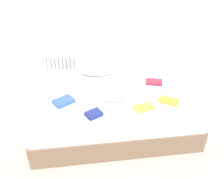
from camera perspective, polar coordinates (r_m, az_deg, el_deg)
ground_plane at (r=3.16m, az=0.12°, el=-7.97°), size 8.00×8.00×0.00m
back_wall at (r=3.86m, az=-2.72°, el=22.05°), size 6.00×0.10×2.80m
bed at (r=3.02m, az=0.12°, el=-4.29°), size 2.00×1.50×0.50m
radiator at (r=4.03m, az=-13.71°, el=5.74°), size 0.65×0.04×0.48m
pillow at (r=3.29m, az=-3.36°, el=4.99°), size 0.55×0.30×0.10m
textbook_orange at (r=2.73m, az=14.70°, el=-2.84°), size 0.28×0.26×0.02m
textbook_maroon at (r=3.10m, az=10.97°, el=1.96°), size 0.26×0.22×0.03m
textbook_yellow at (r=2.54m, az=8.36°, el=-4.67°), size 0.25×0.18×0.03m
textbook_pink at (r=2.68m, az=0.65°, el=-2.44°), size 0.25×0.21×0.03m
textbook_blue at (r=2.68m, az=-12.54°, el=-3.03°), size 0.29×0.27×0.04m
textbook_navy at (r=2.41m, az=-4.81°, el=-6.40°), size 0.21×0.20×0.05m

